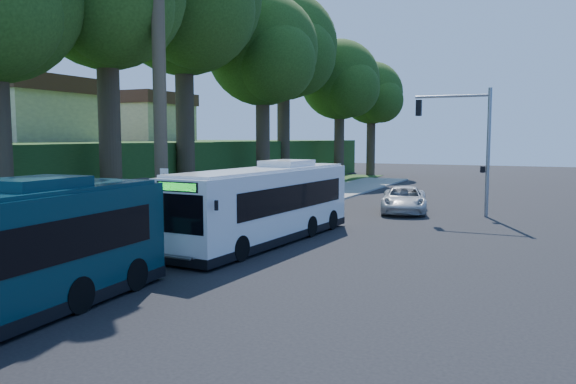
% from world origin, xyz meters
% --- Properties ---
extents(ground, '(140.00, 140.00, 0.00)m').
position_xyz_m(ground, '(0.00, 0.00, 0.00)').
color(ground, black).
rests_on(ground, ground).
extents(sidewalk, '(4.50, 70.00, 0.12)m').
position_xyz_m(sidewalk, '(-7.30, 0.00, 0.06)').
color(sidewalk, gray).
rests_on(sidewalk, ground).
extents(red_curb, '(0.25, 30.00, 0.13)m').
position_xyz_m(red_curb, '(-5.00, -4.00, 0.07)').
color(red_curb, maroon).
rests_on(red_curb, ground).
extents(grass_verge, '(8.00, 70.00, 0.06)m').
position_xyz_m(grass_verge, '(-13.00, 5.00, 0.03)').
color(grass_verge, '#234719').
rests_on(grass_verge, ground).
extents(bus_shelter, '(3.20, 1.51, 2.55)m').
position_xyz_m(bus_shelter, '(-7.26, -2.86, 1.81)').
color(bus_shelter, black).
rests_on(bus_shelter, ground).
extents(stop_sign_pole, '(0.35, 0.06, 3.17)m').
position_xyz_m(stop_sign_pole, '(-5.40, -5.00, 2.08)').
color(stop_sign_pole, gray).
rests_on(stop_sign_pole, ground).
extents(traffic_signal_pole, '(4.10, 0.30, 7.00)m').
position_xyz_m(traffic_signal_pole, '(3.78, 10.00, 4.42)').
color(traffic_signal_pole, gray).
rests_on(traffic_signal_pole, ground).
extents(hillside_backdrop, '(24.00, 60.00, 8.80)m').
position_xyz_m(hillside_backdrop, '(-26.30, 15.10, 2.44)').
color(hillside_backdrop, '#234719').
rests_on(hillside_backdrop, ground).
extents(tree_1, '(10.50, 10.00, 18.26)m').
position_xyz_m(tree_1, '(-13.37, 7.98, 12.73)').
color(tree_1, '#382B1E').
rests_on(tree_1, ground).
extents(tree_2, '(8.82, 8.40, 15.12)m').
position_xyz_m(tree_2, '(-11.89, 15.98, 10.48)').
color(tree_2, '#382B1E').
rests_on(tree_2, ground).
extents(tree_3, '(10.08, 9.60, 17.28)m').
position_xyz_m(tree_3, '(-13.88, 23.98, 11.98)').
color(tree_3, '#382B1E').
rests_on(tree_3, ground).
extents(tree_4, '(8.40, 8.00, 14.14)m').
position_xyz_m(tree_4, '(-11.40, 31.98, 9.73)').
color(tree_4, '#382B1E').
rests_on(tree_4, ground).
extents(tree_5, '(7.35, 7.00, 12.86)m').
position_xyz_m(tree_5, '(-10.41, 39.99, 8.96)').
color(tree_5, '#382B1E').
rests_on(tree_5, ground).
extents(white_bus, '(3.16, 11.34, 3.34)m').
position_xyz_m(white_bus, '(-2.82, -1.56, 1.63)').
color(white_bus, white).
rests_on(white_bus, ground).
extents(pickup, '(3.55, 5.78, 1.49)m').
position_xyz_m(pickup, '(0.26, 10.02, 0.75)').
color(pickup, silver).
rests_on(pickup, ground).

